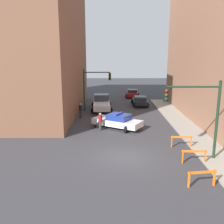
% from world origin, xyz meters
% --- Properties ---
extents(ground_plane, '(120.00, 120.00, 0.00)m').
position_xyz_m(ground_plane, '(0.00, 0.00, 0.00)').
color(ground_plane, '#38383D').
extents(sidewalk_right, '(2.40, 44.00, 0.12)m').
position_xyz_m(sidewalk_right, '(6.20, 0.00, 0.06)').
color(sidewalk_right, '#9E998E').
rests_on(sidewalk_right, ground_plane).
extents(building_corner_left, '(14.00, 20.00, 15.72)m').
position_xyz_m(building_corner_left, '(-12.00, 14.00, 7.86)').
color(building_corner_left, brown).
rests_on(building_corner_left, ground_plane).
extents(traffic_light_near, '(3.64, 0.35, 5.20)m').
position_xyz_m(traffic_light_near, '(4.73, -0.45, 3.53)').
color(traffic_light_near, black).
rests_on(traffic_light_near, sidewalk_right).
extents(traffic_light_far, '(3.44, 0.35, 5.20)m').
position_xyz_m(traffic_light_far, '(-3.30, 14.73, 3.40)').
color(traffic_light_far, black).
rests_on(traffic_light_far, ground_plane).
extents(police_car, '(4.98, 4.02, 1.52)m').
position_xyz_m(police_car, '(-0.39, 6.89, 0.72)').
color(police_car, white).
rests_on(police_car, ground_plane).
extents(white_truck, '(2.83, 5.50, 1.90)m').
position_xyz_m(white_truck, '(-2.26, 15.07, 0.91)').
color(white_truck, silver).
rests_on(white_truck, ground_plane).
extents(parked_car_near, '(2.28, 4.30, 1.31)m').
position_xyz_m(parked_car_near, '(2.95, 17.96, 0.67)').
color(parked_car_near, black).
rests_on(parked_car_near, ground_plane).
extents(parked_car_mid, '(2.52, 4.44, 1.31)m').
position_xyz_m(parked_car_mid, '(2.46, 25.10, 0.67)').
color(parked_car_mid, maroon).
rests_on(parked_car_mid, ground_plane).
extents(pedestrian_crossing, '(0.50, 0.50, 1.66)m').
position_xyz_m(pedestrian_crossing, '(-2.02, 6.26, 0.86)').
color(pedestrian_crossing, '#382D23').
rests_on(pedestrian_crossing, ground_plane).
extents(pedestrian_corner, '(0.49, 0.49, 1.66)m').
position_xyz_m(pedestrian_corner, '(-4.42, 10.96, 0.86)').
color(pedestrian_corner, '#382D23').
rests_on(pedestrian_corner, ground_plane).
extents(barrier_front, '(1.59, 0.38, 0.90)m').
position_xyz_m(barrier_front, '(3.85, -3.99, 0.62)').
color(barrier_front, orange).
rests_on(barrier_front, ground_plane).
extents(barrier_mid, '(1.60, 0.20, 0.90)m').
position_xyz_m(barrier_mid, '(4.37, -1.05, 0.62)').
color(barrier_mid, orange).
rests_on(barrier_mid, ground_plane).
extents(barrier_back, '(1.60, 0.24, 0.90)m').
position_xyz_m(barrier_back, '(4.33, 1.79, 0.62)').
color(barrier_back, orange).
rests_on(barrier_back, ground_plane).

